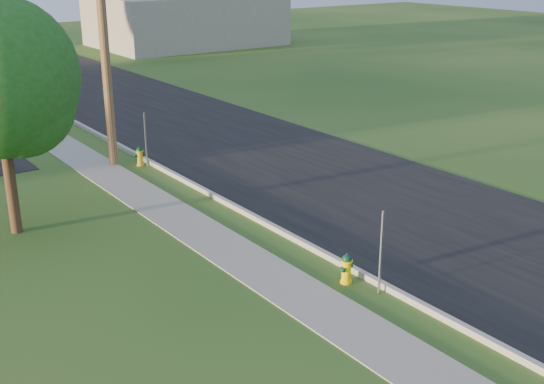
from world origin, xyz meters
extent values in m
cube|color=black|center=(4.50, 10.00, 0.01)|extent=(8.00, 120.00, 0.02)
cube|color=#A4A197|center=(0.50, 10.00, 0.07)|extent=(0.15, 120.00, 0.15)
cube|color=gray|center=(-1.25, 10.00, 0.01)|extent=(1.50, 120.00, 0.03)
cylinder|color=brown|center=(-0.60, 17.00, 4.90)|extent=(0.32, 0.32, 9.80)
cube|color=gray|center=(0.25, 4.20, 1.00)|extent=(0.05, 0.04, 2.00)
cube|color=gray|center=(0.25, 16.00, 1.00)|extent=(0.05, 0.04, 2.00)
cube|color=gray|center=(0.25, 28.20, 1.00)|extent=(0.05, 0.04, 2.00)
cube|color=gray|center=(18.00, 45.00, 2.00)|extent=(14.00, 10.00, 4.00)
cylinder|color=#3E2A19|center=(-5.35, 12.66, 1.65)|extent=(0.30, 0.30, 3.30)
sphere|color=#254A15|center=(-4.95, 12.36, 3.63)|extent=(2.91, 2.91, 2.91)
cylinder|color=#F4D602|center=(-0.01, 5.03, 0.03)|extent=(0.28, 0.28, 0.06)
cylinder|color=#F4D602|center=(-0.01, 5.03, 0.30)|extent=(0.22, 0.22, 0.60)
cylinder|color=#F4D602|center=(-0.01, 5.03, 0.56)|extent=(0.28, 0.28, 0.04)
sphere|color=#0C341F|center=(-0.01, 5.03, 0.60)|extent=(0.23, 0.23, 0.23)
cylinder|color=#0C341F|center=(-0.01, 5.03, 0.72)|extent=(0.05, 0.05, 0.06)
cylinder|color=#0C341F|center=(0.01, 4.89, 0.38)|extent=(0.13, 0.13, 0.11)
cylinder|color=#0C341F|center=(-0.15, 5.01, 0.38)|extent=(0.11, 0.10, 0.09)
cylinder|color=#0C341F|center=(0.13, 5.05, 0.38)|extent=(0.11, 0.10, 0.09)
cylinder|color=gold|center=(0.14, 16.35, 0.03)|extent=(0.27, 0.27, 0.06)
cylinder|color=gold|center=(0.14, 16.35, 0.29)|extent=(0.21, 0.21, 0.58)
cylinder|color=gold|center=(0.14, 16.35, 0.54)|extent=(0.27, 0.27, 0.04)
sphere|color=#063A16|center=(0.14, 16.35, 0.58)|extent=(0.22, 0.22, 0.22)
cylinder|color=#063A16|center=(0.14, 16.35, 0.70)|extent=(0.05, 0.05, 0.06)
cylinder|color=#063A16|center=(0.10, 16.22, 0.37)|extent=(0.14, 0.14, 0.11)
cylinder|color=#063A16|center=(0.01, 16.39, 0.37)|extent=(0.12, 0.11, 0.09)
cylinder|color=#063A16|center=(0.27, 16.30, 0.37)|extent=(0.12, 0.11, 0.09)
cylinder|color=yellow|center=(0.09, 25.16, 0.03)|extent=(0.30, 0.30, 0.07)
cylinder|color=yellow|center=(0.09, 25.16, 0.33)|extent=(0.24, 0.24, 0.65)
cylinder|color=yellow|center=(0.09, 25.16, 0.61)|extent=(0.30, 0.30, 0.04)
sphere|color=#0F3A1D|center=(0.09, 25.16, 0.65)|extent=(0.25, 0.25, 0.25)
cylinder|color=#0F3A1D|center=(0.09, 25.16, 0.78)|extent=(0.05, 0.05, 0.07)
cylinder|color=#0F3A1D|center=(0.08, 25.01, 0.41)|extent=(0.13, 0.14, 0.12)
cylinder|color=#0F3A1D|center=(-0.06, 25.17, 0.41)|extent=(0.12, 0.11, 0.10)
cylinder|color=#0F3A1D|center=(0.24, 25.15, 0.41)|extent=(0.12, 0.11, 0.10)
camera|label=1|loc=(-9.81, -5.58, 7.33)|focal=45.00mm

